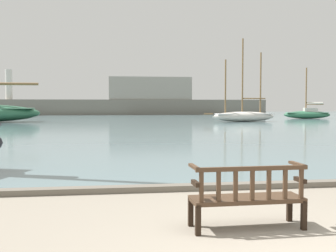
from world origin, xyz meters
The scene contains 6 objects.
harbor_water centered at (0.00, 44.00, 0.04)m, with size 100.00×80.00×0.08m, color slate.
quay_edge_kerb centered at (0.00, 3.85, 0.06)m, with size 40.00×0.30×0.12m, color #675F54.
park_bench centered at (-0.28, 1.11, 0.47)m, with size 1.61×0.56×0.92m.
sailboat_nearest_starboard centered at (10.63, 34.11, 0.71)m, with size 7.21×2.21×7.87m.
sailboat_outer_port centered at (20.53, 41.04, 0.63)m, with size 5.44×2.53×5.84m.
far_breakwater centered at (0.91, 61.36, 2.01)m, with size 45.94×2.40×6.92m.
Camera 1 is at (-2.24, -4.57, 1.77)m, focal length 45.00 mm.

